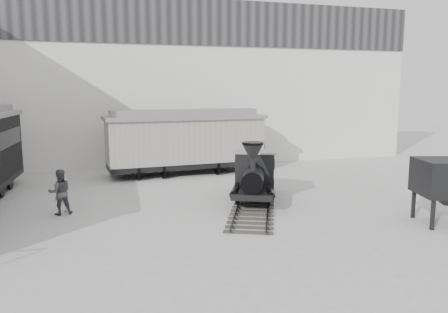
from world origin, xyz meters
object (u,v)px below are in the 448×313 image
object	(u,v)px
locomotive	(255,179)
visitor_b	(60,192)
boxcar	(186,140)
visitor_a	(61,191)

from	to	relation	value
locomotive	visitor_b	xyz separation A→B (m)	(-8.35, 0.24, -0.13)
boxcar	visitor_b	size ratio (longest dim) A/B	5.23
boxcar	visitor_a	distance (m)	9.80
boxcar	visitor_b	world-z (taller)	boxcar
visitor_b	visitor_a	bearing A→B (deg)	-103.62
locomotive	visitor_a	bearing A→B (deg)	-161.20
locomotive	visitor_b	size ratio (longest dim) A/B	4.40
visitor_b	boxcar	bearing A→B (deg)	-141.70
locomotive	boxcar	xyz separation A→B (m)	(-1.71, 7.66, 0.99)
visitor_a	visitor_b	xyz separation A→B (m)	(-0.02, -0.30, 0.05)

